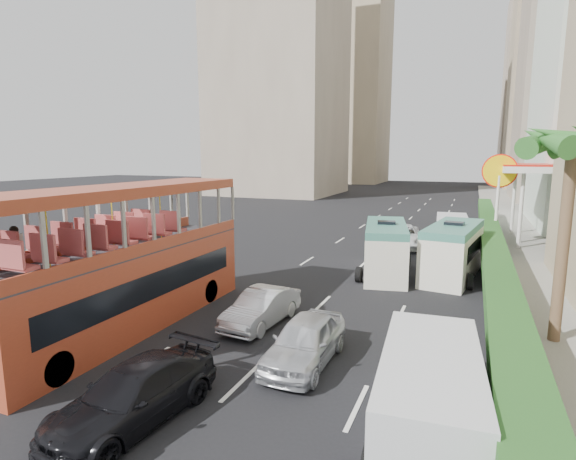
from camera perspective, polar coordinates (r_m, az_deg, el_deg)
The scene contains 19 objects.
ground_plane at distance 14.36m, azimuth -0.57°, elevation -15.58°, with size 200.00×200.00×0.00m, color black.
double_decker_bus at distance 16.70m, azimuth -19.94°, elevation -3.38°, with size 2.50×11.00×5.06m, color #A43C22.
car_silver_lane_a at distance 16.74m, azimuth -3.38°, elevation -11.85°, with size 1.34×3.85×1.27m, color silver.
car_silver_lane_b at distance 13.88m, azimuth 2.15°, elevation -16.51°, with size 1.63×4.06×1.38m, color silver.
car_black at distance 11.84m, azimuth -18.82°, elevation -21.96°, with size 1.83×4.50×1.31m, color black.
van_asset at distance 31.23m, azimuth 14.25°, elevation -2.07°, with size 2.42×5.25×1.46m, color silver.
minibus_near at distance 23.64m, azimuth 12.27°, elevation -2.39°, with size 1.98×5.93×2.63m, color silver.
minibus_far at distance 23.99m, azimuth 20.18°, elevation -2.54°, with size 2.01×6.03×2.67m, color silver.
panel_van_near at distance 10.52m, azimuth 17.52°, elevation -19.88°, with size 1.99×4.98×1.99m, color silver.
panel_van_far at distance 32.47m, azimuth 20.05°, elevation -0.14°, with size 1.99×4.98×1.99m, color silver.
sidewalk at distance 37.66m, azimuth 28.06°, elevation -0.82°, with size 6.00×120.00×0.18m, color #99968C.
kerb_wall at distance 26.55m, azimuth 24.35°, elevation -3.13°, with size 0.30×44.00×1.00m, color silver.
hedge at distance 26.40m, azimuth 24.47°, elevation -1.33°, with size 1.10×44.00×0.70m, color #2D6626.
palm_tree at distance 16.43m, azimuth 31.57°, elevation -1.41°, with size 0.36×0.36×6.40m, color brown.
shell_station at distance 35.48m, azimuth 30.29°, elevation 2.77°, with size 6.50×8.00×5.50m, color silver.
tower_far_a at distance 96.06m, azimuth 30.79°, elevation 17.71°, with size 14.00×14.00×44.00m, color tan.
tower_far_b at distance 117.42m, azimuth 29.15°, elevation 15.09°, with size 14.00×14.00×40.00m, color tan.
tower_left_a at distance 75.69m, azimuth -1.13°, elevation 24.70°, with size 18.00×18.00×52.00m, color tan.
tower_left_b at distance 106.86m, azimuth 7.84°, elevation 18.47°, with size 16.00×16.00×46.00m, color tan.
Camera 1 is at (5.09, -11.98, 6.07)m, focal length 28.00 mm.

